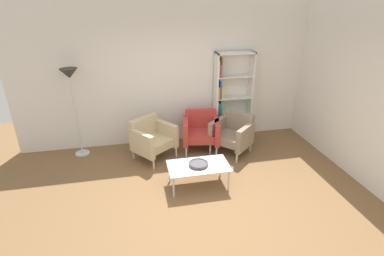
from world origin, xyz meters
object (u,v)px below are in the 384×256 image
object	(u,v)px
coffee_table_low	(198,167)
floor_lamp_torchiere	(71,84)
decorative_bowl	(198,164)
armchair_by_bookshelf	(201,130)
bookshelf_tall	(229,99)
armchair_corner_red	(152,138)
armchair_near_window	(233,133)

from	to	relation	value
coffee_table_low	floor_lamp_torchiere	xyz separation A→B (m)	(-2.05, 1.57, 1.08)
decorative_bowl	armchair_by_bookshelf	xyz separation A→B (m)	(0.35, 1.31, -0.02)
decorative_bowl	coffee_table_low	bearing A→B (deg)	-90.00
bookshelf_tall	armchair_corner_red	distance (m)	1.87
floor_lamp_torchiere	armchair_by_bookshelf	bearing A→B (deg)	-6.19
coffee_table_low	floor_lamp_torchiere	bearing A→B (deg)	142.55
decorative_bowl	bookshelf_tall	bearing A→B (deg)	58.11
armchair_corner_red	bookshelf_tall	bearing A→B (deg)	-19.57
armchair_by_bookshelf	armchair_near_window	size ratio (longest dim) A/B	0.87
decorative_bowl	armchair_corner_red	world-z (taller)	armchair_corner_red
armchair_by_bookshelf	floor_lamp_torchiere	world-z (taller)	floor_lamp_torchiere
coffee_table_low	armchair_by_bookshelf	size ratio (longest dim) A/B	1.21
decorative_bowl	floor_lamp_torchiere	size ratio (longest dim) A/B	0.18
armchair_corner_red	armchair_by_bookshelf	xyz separation A→B (m)	(1.02, 0.16, 0.00)
coffee_table_low	armchair_near_window	xyz separation A→B (m)	(0.95, 1.04, 0.05)
coffee_table_low	decorative_bowl	xyz separation A→B (m)	(0.00, 0.00, 0.07)
coffee_table_low	armchair_corner_red	xyz separation A→B (m)	(-0.66, 1.15, 0.05)
decorative_bowl	armchair_corner_red	xyz separation A→B (m)	(-0.66, 1.15, -0.02)
armchair_by_bookshelf	armchair_near_window	world-z (taller)	same
bookshelf_tall	armchair_by_bookshelf	xyz separation A→B (m)	(-0.70, -0.39, -0.50)
bookshelf_tall	decorative_bowl	distance (m)	2.06
coffee_table_low	armchair_near_window	world-z (taller)	armchair_near_window
decorative_bowl	armchair_near_window	bearing A→B (deg)	47.74
coffee_table_low	armchair_corner_red	bearing A→B (deg)	119.90
armchair_near_window	floor_lamp_torchiere	xyz separation A→B (m)	(-3.00, 0.52, 1.03)
coffee_table_low	decorative_bowl	distance (m)	0.07
armchair_near_window	armchair_by_bookshelf	bearing A→B (deg)	-156.07
floor_lamp_torchiere	bookshelf_tall	bearing A→B (deg)	2.39
decorative_bowl	floor_lamp_torchiere	distance (m)	2.77
decorative_bowl	floor_lamp_torchiere	bearing A→B (deg)	142.55
armchair_near_window	coffee_table_low	bearing A→B (deg)	-84.44
bookshelf_tall	decorative_bowl	world-z (taller)	bookshelf_tall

